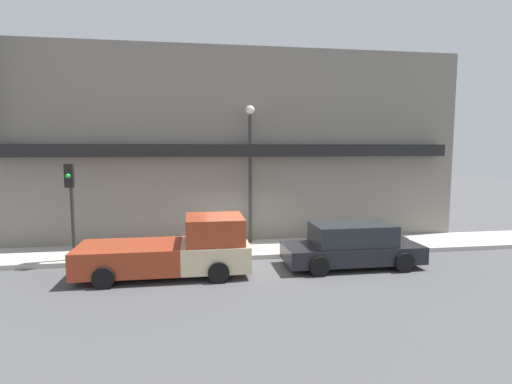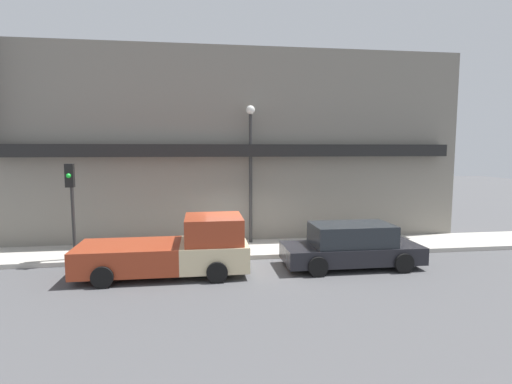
{
  "view_description": "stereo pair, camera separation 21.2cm",
  "coord_description": "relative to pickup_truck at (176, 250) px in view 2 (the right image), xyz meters",
  "views": [
    {
      "loc": [
        -1.62,
        -13.97,
        4.0
      ],
      "look_at": [
        0.68,
        1.01,
        2.36
      ],
      "focal_mm": 28.0,
      "sensor_mm": 36.0,
      "label": 1
    },
    {
      "loc": [
        -1.41,
        -14.0,
        4.0
      ],
      "look_at": [
        0.68,
        1.01,
        2.36
      ],
      "focal_mm": 28.0,
      "sensor_mm": 36.0,
      "label": 2
    }
  ],
  "objects": [
    {
      "name": "fire_hydrant",
      "position": [
        1.38,
        1.69,
        -0.28
      ],
      "size": [
        0.18,
        0.18,
        0.73
      ],
      "color": "red",
      "rests_on": "sidewalk"
    },
    {
      "name": "ground_plane",
      "position": [
        2.24,
        1.28,
        -0.8
      ],
      "size": [
        80.0,
        80.0,
        0.0
      ],
      "primitive_type": "plane",
      "color": "#4C4C4F"
    },
    {
      "name": "pickup_truck",
      "position": [
        0.0,
        0.0,
        0.0
      ],
      "size": [
        5.32,
        2.27,
        1.85
      ],
      "rotation": [
        0.0,
        0.0,
        -0.0
      ],
      "color": "beige",
      "rests_on": "ground"
    },
    {
      "name": "parked_car",
      "position": [
        5.88,
        0.0,
        -0.09
      ],
      "size": [
        4.64,
        2.0,
        1.48
      ],
      "rotation": [
        0.0,
        0.0,
        -0.01
      ],
      "color": "black",
      "rests_on": "ground"
    },
    {
      "name": "traffic_light",
      "position": [
        -3.57,
        1.6,
        1.68
      ],
      "size": [
        0.28,
        0.42,
        3.34
      ],
      "color": "#2D2D2D",
      "rests_on": "sidewalk"
    },
    {
      "name": "sidewalk",
      "position": [
        2.24,
        2.54,
        -0.72
      ],
      "size": [
        36.0,
        2.53,
        0.16
      ],
      "color": "#B7B2A8",
      "rests_on": "ground"
    },
    {
      "name": "building",
      "position": [
        2.22,
        5.29,
        3.29
      ],
      "size": [
        19.8,
        3.8,
        10.11
      ],
      "color": "gray",
      "rests_on": "ground"
    },
    {
      "name": "street_lamp",
      "position": [
        2.85,
        3.35,
        2.84
      ],
      "size": [
        0.36,
        0.36,
        5.57
      ],
      "color": "#2D2D2D",
      "rests_on": "sidewalk"
    }
  ]
}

